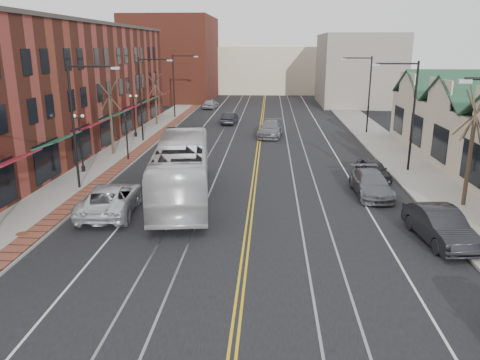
# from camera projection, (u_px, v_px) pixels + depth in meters

# --- Properties ---
(ground) EXTENTS (160.00, 160.00, 0.00)m
(ground) POSITION_uv_depth(u_px,v_px,m) (234.00, 343.00, 14.96)
(ground) COLOR black
(ground) RESTS_ON ground
(sidewalk_left) EXTENTS (4.00, 120.00, 0.15)m
(sidewalk_left) POSITION_uv_depth(u_px,v_px,m) (94.00, 172.00, 34.86)
(sidewalk_left) COLOR gray
(sidewalk_left) RESTS_ON ground
(sidewalk_right) EXTENTS (4.00, 120.00, 0.15)m
(sidewalk_right) POSITION_uv_depth(u_px,v_px,m) (423.00, 178.00, 33.38)
(sidewalk_right) COLOR gray
(sidewalk_right) RESTS_ON ground
(building_left) EXTENTS (10.00, 50.00, 11.00)m
(building_left) POSITION_uv_depth(u_px,v_px,m) (39.00, 90.00, 40.50)
(building_left) COLOR maroon
(building_left) RESTS_ON ground
(backdrop_left) EXTENTS (14.00, 18.00, 14.00)m
(backdrop_left) POSITION_uv_depth(u_px,v_px,m) (173.00, 59.00, 81.14)
(backdrop_left) COLOR maroon
(backdrop_left) RESTS_ON ground
(backdrop_mid) EXTENTS (22.00, 14.00, 9.00)m
(backdrop_mid) POSITION_uv_depth(u_px,v_px,m) (266.00, 70.00, 95.23)
(backdrop_mid) COLOR beige
(backdrop_mid) RESTS_ON ground
(backdrop_right) EXTENTS (12.00, 16.00, 11.00)m
(backdrop_right) POSITION_uv_depth(u_px,v_px,m) (358.00, 70.00, 74.85)
(backdrop_right) COLOR slate
(backdrop_right) RESTS_ON ground
(streetlight_l_1) EXTENTS (3.33, 0.25, 8.00)m
(streetlight_l_1) POSITION_uv_depth(u_px,v_px,m) (79.00, 114.00, 29.60)
(streetlight_l_1) COLOR black
(streetlight_l_1) RESTS_ON sidewalk_left
(streetlight_l_2) EXTENTS (3.33, 0.25, 8.00)m
(streetlight_l_2) POSITION_uv_depth(u_px,v_px,m) (145.00, 91.00, 44.94)
(streetlight_l_2) COLOR black
(streetlight_l_2) RESTS_ON sidewalk_left
(streetlight_l_3) EXTENTS (3.33, 0.25, 8.00)m
(streetlight_l_3) POSITION_uv_depth(u_px,v_px,m) (177.00, 79.00, 60.29)
(streetlight_l_3) COLOR black
(streetlight_l_3) RESTS_ON sidewalk_left
(streetlight_r_1) EXTENTS (3.33, 0.25, 8.00)m
(streetlight_r_1) POSITION_uv_depth(u_px,v_px,m) (408.00, 105.00, 33.99)
(streetlight_r_1) COLOR black
(streetlight_r_1) RESTS_ON sidewalk_right
(streetlight_r_2) EXTENTS (3.33, 0.25, 8.00)m
(streetlight_r_2) POSITION_uv_depth(u_px,v_px,m) (365.00, 87.00, 49.33)
(streetlight_r_2) COLOR black
(streetlight_r_2) RESTS_ON sidewalk_right
(lamppost_l_2) EXTENTS (0.84, 0.28, 4.27)m
(lamppost_l_2) POSITION_uv_depth(u_px,v_px,m) (81.00, 144.00, 34.32)
(lamppost_l_2) COLOR black
(lamppost_l_2) RESTS_ON sidewalk_left
(lamppost_l_3) EXTENTS (0.84, 0.28, 4.27)m
(lamppost_l_3) POSITION_uv_depth(u_px,v_px,m) (135.00, 117.00, 47.75)
(lamppost_l_3) COLOR black
(lamppost_l_3) RESTS_ON sidewalk_left
(tree_left_near) EXTENTS (1.78, 1.37, 6.48)m
(tree_left_near) POSITION_uv_depth(u_px,v_px,m) (111.00, 115.00, 39.69)
(tree_left_near) COLOR #382B21
(tree_left_near) RESTS_ON sidewalk_left
(tree_left_far) EXTENTS (1.66, 1.28, 6.02)m
(tree_left_far) POSITION_uv_depth(u_px,v_px,m) (156.00, 98.00, 55.10)
(tree_left_far) COLOR #382B21
(tree_left_far) RESTS_ON sidewalk_left
(tree_right_mid) EXTENTS (1.90, 1.46, 6.93)m
(tree_right_mid) POSITION_uv_depth(u_px,v_px,m) (471.00, 145.00, 26.58)
(tree_right_mid) COLOR #382B21
(tree_right_mid) RESTS_ON sidewalk_right
(manhole_far) EXTENTS (0.60, 0.60, 0.02)m
(manhole_far) POSITION_uv_depth(u_px,v_px,m) (22.00, 234.00, 23.28)
(manhole_far) COLOR #592D19
(manhole_far) RESTS_ON sidewalk_left
(traffic_signal) EXTENTS (0.18, 0.15, 3.80)m
(traffic_signal) POSITION_uv_depth(u_px,v_px,m) (127.00, 133.00, 37.98)
(traffic_signal) COLOR black
(traffic_signal) RESTS_ON sidewalk_left
(transit_bus) EXTENTS (4.83, 13.54, 3.69)m
(transit_bus) POSITION_uv_depth(u_px,v_px,m) (182.00, 169.00, 28.86)
(transit_bus) COLOR silver
(transit_bus) RESTS_ON ground
(parked_suv) EXTENTS (3.36, 6.38, 1.71)m
(parked_suv) POSITION_uv_depth(u_px,v_px,m) (111.00, 198.00, 26.44)
(parked_suv) COLOR silver
(parked_suv) RESTS_ON ground
(parked_car_b) EXTENTS (2.39, 5.28, 1.68)m
(parked_car_b) POSITION_uv_depth(u_px,v_px,m) (440.00, 225.00, 22.51)
(parked_car_b) COLOR black
(parked_car_b) RESTS_ON ground
(parked_car_c) EXTENTS (2.22, 5.25, 1.51)m
(parked_car_c) POSITION_uv_depth(u_px,v_px,m) (371.00, 184.00, 29.61)
(parked_car_c) COLOR #5D5E64
(parked_car_c) RESTS_ON ground
(parked_car_d) EXTENTS (2.14, 4.20, 1.37)m
(parked_car_d) POSITION_uv_depth(u_px,v_px,m) (373.00, 170.00, 33.27)
(parked_car_d) COLOR black
(parked_car_d) RESTS_ON ground
(distant_car_left) EXTENTS (1.86, 4.36, 1.40)m
(distant_car_left) POSITION_uv_depth(u_px,v_px,m) (230.00, 118.00, 56.81)
(distant_car_left) COLOR black
(distant_car_left) RESTS_ON ground
(distant_car_right) EXTENTS (2.88, 5.88, 1.64)m
(distant_car_right) POSITION_uv_depth(u_px,v_px,m) (271.00, 129.00, 48.74)
(distant_car_right) COLOR slate
(distant_car_right) RESTS_ON ground
(distant_car_far) EXTENTS (2.33, 4.61, 1.51)m
(distant_car_far) POSITION_uv_depth(u_px,v_px,m) (211.00, 104.00, 70.69)
(distant_car_far) COLOR #9A9BA1
(distant_car_far) RESTS_ON ground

